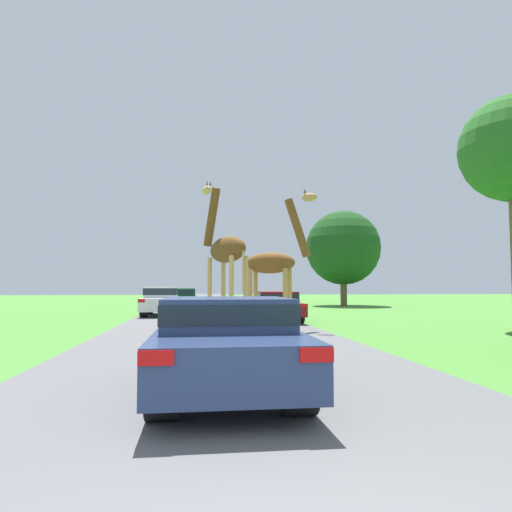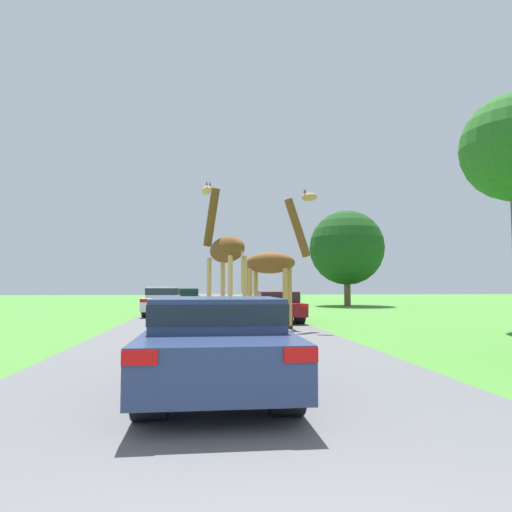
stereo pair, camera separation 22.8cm
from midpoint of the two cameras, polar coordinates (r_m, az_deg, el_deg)
The scene contains 8 objects.
road at distance 31.72m, azimuth -6.28°, elevation -6.54°, with size 7.46×120.00×0.00m.
giraffe_near_road at distance 16.59m, azimuth 1.93°, elevation -0.89°, with size 2.64×1.64×5.02m.
giraffe_companion at distance 14.90m, azimuth -4.36°, elevation 0.63°, with size 1.62×2.72×5.23m.
car_lead_maroon at distance 6.76m, azimuth -4.76°, elevation -10.55°, with size 1.98×4.13×1.37m.
car_queue_right at distance 33.13m, azimuth -9.24°, elevation -5.14°, with size 1.82×4.09×1.37m.
car_queue_left at distance 24.59m, azimuth -12.05°, elevation -5.41°, with size 1.82×4.47×1.51m.
car_far_ahead at distance 20.05m, azimuth 2.23°, elevation -6.15°, with size 1.82×4.17×1.30m.
tree_centre_back at distance 36.70m, azimuth 10.66°, elevation 1.00°, with size 5.86×5.86×7.50m.
Camera 1 is at (-0.61, -1.66, 1.54)m, focal length 32.00 mm.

